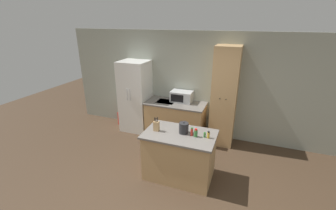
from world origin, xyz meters
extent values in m
plane|color=#423021|center=(0.00, 0.00, 0.00)|extent=(14.00, 14.00, 0.00)
cube|color=#9EA393|center=(0.00, 2.33, 1.30)|extent=(7.20, 0.06, 2.60)
cube|color=white|center=(-1.64, 1.98, 0.93)|extent=(0.72, 0.65, 1.86)
cylinder|color=silver|center=(-1.68, 1.64, 1.08)|extent=(0.02, 0.02, 0.30)
cylinder|color=silver|center=(-1.60, 1.64, 1.08)|extent=(0.02, 0.02, 0.30)
cube|color=tan|center=(-0.51, 1.97, 0.44)|extent=(1.44, 0.67, 0.87)
cube|color=slate|center=(-0.51, 1.97, 0.89)|extent=(1.48, 0.71, 0.03)
cube|color=#9EA0A3|center=(-0.77, 1.97, 0.90)|extent=(0.44, 0.34, 0.01)
cube|color=tan|center=(0.63, 2.04, 1.16)|extent=(0.55, 0.51, 2.32)
sphere|color=black|center=(0.57, 1.78, 1.21)|extent=(0.02, 0.02, 0.02)
sphere|color=black|center=(0.70, 1.78, 1.21)|extent=(0.02, 0.02, 0.02)
cube|color=tan|center=(0.08, 0.46, 0.44)|extent=(1.23, 0.73, 0.88)
cube|color=slate|center=(0.08, 0.46, 0.90)|extent=(1.29, 0.79, 0.03)
cube|color=#B2B5B7|center=(-0.41, 2.11, 1.04)|extent=(0.53, 0.35, 0.26)
cube|color=black|center=(-0.47, 1.93, 1.04)|extent=(0.32, 0.01, 0.18)
cube|color=tan|center=(-0.36, 0.42, 1.01)|extent=(0.10, 0.07, 0.19)
cylinder|color=black|center=(-0.39, 0.41, 1.14)|extent=(0.02, 0.02, 0.08)
cylinder|color=black|center=(-0.36, 0.41, 1.14)|extent=(0.02, 0.02, 0.07)
cylinder|color=black|center=(-0.33, 0.41, 1.15)|extent=(0.02, 0.02, 0.09)
cylinder|color=#337033|center=(0.52, 0.49, 0.96)|extent=(0.04, 0.04, 0.08)
cylinder|color=#286628|center=(0.52, 0.49, 1.00)|extent=(0.03, 0.03, 0.02)
cylinder|color=#337033|center=(0.37, 0.45, 0.98)|extent=(0.06, 0.06, 0.12)
cylinder|color=red|center=(0.37, 0.45, 1.06)|extent=(0.05, 0.05, 0.03)
cylinder|color=gold|center=(0.59, 0.48, 0.97)|extent=(0.05, 0.05, 0.11)
cylinder|color=black|center=(0.59, 0.48, 1.03)|extent=(0.04, 0.04, 0.02)
cylinder|color=#B2281E|center=(0.30, 0.46, 0.98)|extent=(0.04, 0.04, 0.13)
cylinder|color=#286628|center=(0.30, 0.46, 1.06)|extent=(0.03, 0.03, 0.03)
cylinder|color=#232326|center=(0.13, 0.51, 1.02)|extent=(0.17, 0.17, 0.20)
sphere|color=#262628|center=(0.13, 0.51, 1.13)|extent=(0.02, 0.02, 0.02)
cylinder|color=red|center=(-2.22, 2.05, 0.18)|extent=(0.13, 0.13, 0.36)
cylinder|color=black|center=(-2.22, 2.05, 0.39)|extent=(0.06, 0.06, 0.06)
camera|label=1|loc=(1.14, -2.96, 2.84)|focal=24.00mm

